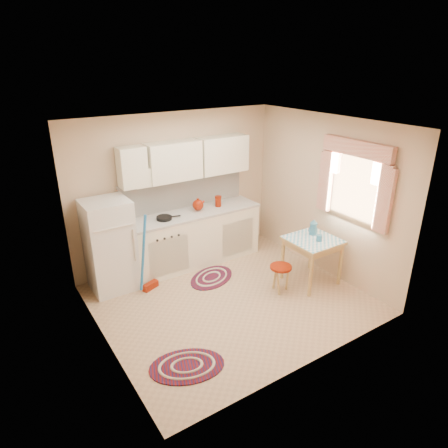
# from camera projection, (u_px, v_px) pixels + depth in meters

# --- Properties ---
(room_shell) EXTENTS (3.64, 3.60, 2.52)m
(room_shell) POSITION_uv_depth(u_px,v_px,m) (230.00, 189.00, 5.47)
(room_shell) COLOR tan
(room_shell) RESTS_ON ground
(fridge) EXTENTS (0.65, 0.60, 1.40)m
(fridge) POSITION_uv_depth(u_px,v_px,m) (110.00, 246.00, 5.87)
(fridge) COLOR white
(fridge) RESTS_ON ground
(broom) EXTENTS (0.30, 0.22, 1.20)m
(broom) POSITION_uv_depth(u_px,v_px,m) (148.00, 253.00, 5.86)
(broom) COLOR #1D6AB7
(broom) RESTS_ON ground
(base_cabinets) EXTENTS (2.25, 0.60, 0.88)m
(base_cabinets) POSITION_uv_depth(u_px,v_px,m) (195.00, 238.00, 6.74)
(base_cabinets) COLOR white
(base_cabinets) RESTS_ON ground
(countertop) EXTENTS (2.27, 0.62, 0.04)m
(countertop) POSITION_uv_depth(u_px,v_px,m) (194.00, 213.00, 6.56)
(countertop) COLOR beige
(countertop) RESTS_ON base_cabinets
(frying_pan) EXTENTS (0.29, 0.29, 0.05)m
(frying_pan) POSITION_uv_depth(u_px,v_px,m) (164.00, 218.00, 6.22)
(frying_pan) COLOR black
(frying_pan) RESTS_ON countertop
(red_kettle) EXTENTS (0.25, 0.24, 0.20)m
(red_kettle) POSITION_uv_depth(u_px,v_px,m) (198.00, 205.00, 6.55)
(red_kettle) COLOR maroon
(red_kettle) RESTS_ON countertop
(red_canister) EXTENTS (0.11, 0.11, 0.16)m
(red_canister) POSITION_uv_depth(u_px,v_px,m) (218.00, 202.00, 6.76)
(red_canister) COLOR maroon
(red_canister) RESTS_ON countertop
(table) EXTENTS (0.72, 0.72, 0.72)m
(table) POSITION_uv_depth(u_px,v_px,m) (311.00, 260.00, 6.16)
(table) COLOR tan
(table) RESTS_ON ground
(stool) EXTENTS (0.35, 0.35, 0.42)m
(stool) POSITION_uv_depth(u_px,v_px,m) (280.00, 279.00, 5.95)
(stool) COLOR maroon
(stool) RESTS_ON ground
(coffee_pot) EXTENTS (0.13, 0.12, 0.27)m
(coffee_pot) POSITION_uv_depth(u_px,v_px,m) (313.00, 227.00, 6.12)
(coffee_pot) COLOR teal
(coffee_pot) RESTS_ON table
(mug) EXTENTS (0.10, 0.10, 0.10)m
(mug) POSITION_uv_depth(u_px,v_px,m) (319.00, 238.00, 5.94)
(mug) COLOR teal
(mug) RESTS_ON table
(rug_center) EXTENTS (1.00, 0.86, 0.02)m
(rug_center) POSITION_uv_depth(u_px,v_px,m) (212.00, 278.00, 6.38)
(rug_center) COLOR maroon
(rug_center) RESTS_ON ground
(rug_left) EXTENTS (1.01, 0.84, 0.02)m
(rug_left) POSITION_uv_depth(u_px,v_px,m) (187.00, 366.00, 4.54)
(rug_left) COLOR maroon
(rug_left) RESTS_ON ground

